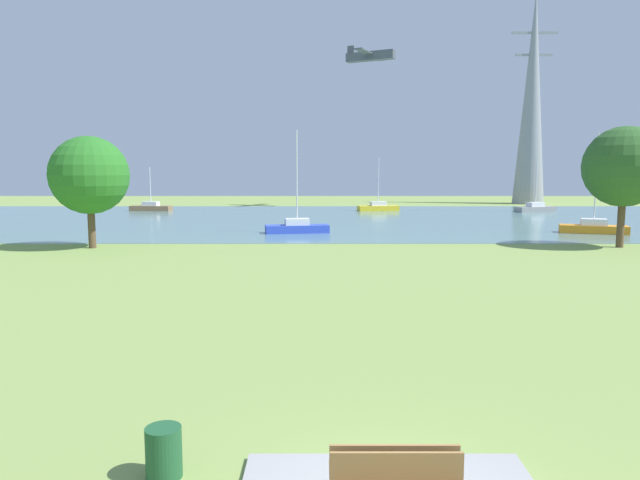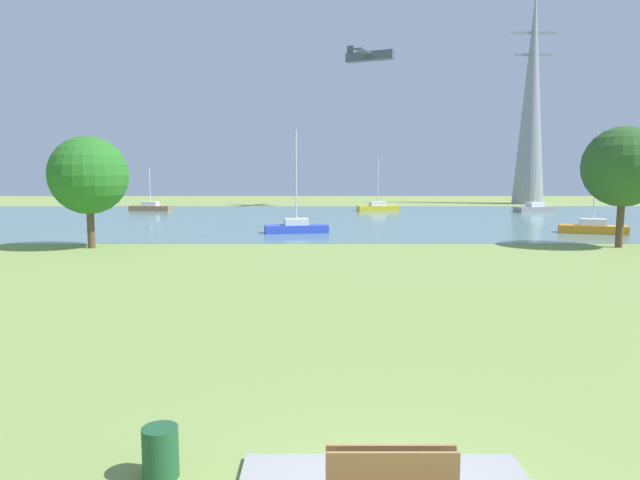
% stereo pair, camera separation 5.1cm
% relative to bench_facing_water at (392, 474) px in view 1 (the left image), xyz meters
% --- Properties ---
extents(ground_plane, '(160.00, 160.00, 0.00)m').
position_rel_bench_facing_water_xyz_m(ground_plane, '(0.00, 21.73, -0.47)').
color(ground_plane, '#7F994C').
extents(bench_facing_water, '(1.80, 0.48, 0.89)m').
position_rel_bench_facing_water_xyz_m(bench_facing_water, '(0.00, 0.00, 0.00)').
color(bench_facing_water, tan).
rests_on(bench_facing_water, concrete_pad).
extents(litter_bin, '(0.56, 0.56, 0.80)m').
position_rel_bench_facing_water_xyz_m(litter_bin, '(-3.45, 0.79, -0.07)').
color(litter_bin, '#1E512D').
rests_on(litter_bin, ground).
extents(water_surface, '(140.00, 40.00, 0.02)m').
position_rel_bench_facing_water_xyz_m(water_surface, '(0.00, 49.73, -0.46)').
color(water_surface, slate).
rests_on(water_surface, ground).
extents(sailboat_brown, '(4.94, 2.04, 5.13)m').
position_rel_bench_facing_water_xyz_m(sailboat_brown, '(-21.04, 60.76, -0.03)').
color(sailboat_brown, brown).
rests_on(sailboat_brown, water_surface).
extents(sailboat_blue, '(4.99, 2.31, 7.76)m').
position_rel_bench_facing_water_xyz_m(sailboat_blue, '(-2.78, 36.29, 0.00)').
color(sailboat_blue, blue).
rests_on(sailboat_blue, water_surface).
extents(sailboat_orange, '(5.03, 2.92, 7.57)m').
position_rel_bench_facing_water_xyz_m(sailboat_orange, '(19.74, 36.04, 0.00)').
color(sailboat_orange, orange).
rests_on(sailboat_orange, water_surface).
extents(sailboat_yellow, '(4.99, 2.35, 6.26)m').
position_rel_bench_facing_water_xyz_m(sailboat_yellow, '(5.86, 60.83, -0.01)').
color(sailboat_yellow, yellow).
rests_on(sailboat_yellow, water_surface).
extents(sailboat_gray, '(5.03, 3.00, 6.13)m').
position_rel_bench_facing_water_xyz_m(sailboat_gray, '(23.84, 59.16, -0.02)').
color(sailboat_gray, gray).
rests_on(sailboat_gray, water_surface).
extents(tree_west_far, '(4.74, 4.74, 6.83)m').
position_rel_bench_facing_water_xyz_m(tree_west_far, '(-15.06, 27.69, 3.98)').
color(tree_west_far, brown).
rests_on(tree_west_far, ground).
extents(tree_east_near, '(4.93, 4.93, 7.45)m').
position_rel_bench_facing_water_xyz_m(tree_east_near, '(17.61, 28.01, 4.50)').
color(tree_east_near, brown).
rests_on(tree_east_near, ground).
extents(electricity_pylon, '(6.40, 4.40, 29.87)m').
position_rel_bench_facing_water_xyz_m(electricity_pylon, '(29.02, 76.13, 14.48)').
color(electricity_pylon, gray).
rests_on(electricity_pylon, ground).
extents(light_aircraft, '(6.23, 8.03, 2.10)m').
position_rel_bench_facing_water_xyz_m(light_aircraft, '(5.36, 68.49, 18.83)').
color(light_aircraft, '#4C5156').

